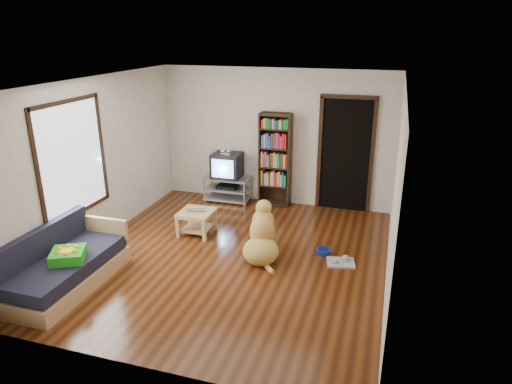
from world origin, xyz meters
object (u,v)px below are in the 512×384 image
(laptop, at_px, (196,211))
(crt_tv, at_px, (227,165))
(grey_rag, at_px, (341,263))
(green_cushion, at_px, (68,255))
(sofa, at_px, (65,268))
(dog_bowl, at_px, (323,251))
(tv_stand, at_px, (228,188))
(coffee_table, at_px, (197,218))
(bookshelf, at_px, (275,155))
(dog, at_px, (262,238))

(laptop, xyz_separation_m, crt_tv, (-0.04, 1.66, 0.33))
(laptop, distance_m, grey_rag, 2.51)
(green_cushion, height_order, sofa, sofa)
(green_cushion, height_order, laptop, green_cushion)
(dog_bowl, bearing_deg, grey_rag, -39.81)
(green_cushion, xyz_separation_m, dog_bowl, (3.05, 1.96, -0.45))
(dog_bowl, relative_size, tv_stand, 0.24)
(crt_tv, relative_size, coffee_table, 1.05)
(grey_rag, xyz_separation_m, bookshelf, (-1.55, 2.06, 0.99))
(grey_rag, bearing_deg, sofa, -154.41)
(laptop, height_order, dog_bowl, laptop)
(tv_stand, xyz_separation_m, bookshelf, (0.95, 0.09, 0.73))
(grey_rag, distance_m, bookshelf, 2.76)
(bookshelf, relative_size, coffee_table, 3.27)
(sofa, relative_size, dog, 1.80)
(tv_stand, height_order, sofa, sofa)
(dog_bowl, bearing_deg, coffee_table, 177.05)
(dog_bowl, distance_m, dog, 0.99)
(crt_tv, height_order, coffee_table, crt_tv)
(green_cushion, distance_m, bookshelf, 4.21)
(coffee_table, bearing_deg, green_cushion, -113.30)
(tv_stand, distance_m, coffee_table, 1.61)
(crt_tv, bearing_deg, tv_stand, -90.00)
(grey_rag, distance_m, sofa, 3.86)
(dog_bowl, relative_size, bookshelf, 0.12)
(dog_bowl, relative_size, sofa, 0.12)
(green_cushion, height_order, tv_stand, green_cushion)
(grey_rag, bearing_deg, laptop, 172.33)
(laptop, distance_m, dog, 1.36)
(tv_stand, bearing_deg, laptop, -88.53)
(grey_rag, bearing_deg, tv_stand, 141.83)
(grey_rag, bearing_deg, dog, -174.18)
(green_cushion, bearing_deg, dog_bowl, 5.99)
(grey_rag, height_order, crt_tv, crt_tv)
(dog_bowl, distance_m, tv_stand, 2.80)
(crt_tv, bearing_deg, grey_rag, -38.48)
(crt_tv, distance_m, dog, 2.53)
(dog_bowl, distance_m, sofa, 3.71)
(coffee_table, distance_m, dog, 1.37)
(sofa, bearing_deg, coffee_table, 63.37)
(green_cushion, height_order, dog_bowl, green_cushion)
(grey_rag, xyz_separation_m, coffee_table, (-2.46, 0.36, 0.27))
(laptop, relative_size, dog_bowl, 1.41)
(sofa, bearing_deg, crt_tv, 75.07)
(bookshelf, height_order, coffee_table, bookshelf)
(crt_tv, bearing_deg, coffee_table, -88.52)
(coffee_table, bearing_deg, laptop, -90.00)
(dog_bowl, xyz_separation_m, bookshelf, (-1.25, 1.81, 0.96))
(bookshelf, xyz_separation_m, sofa, (-1.92, -3.72, -0.74))
(crt_tv, bearing_deg, green_cushion, -102.94)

